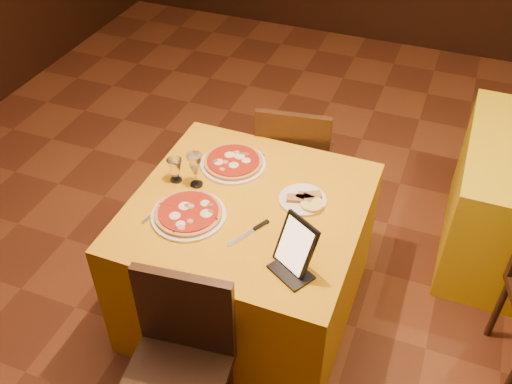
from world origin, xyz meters
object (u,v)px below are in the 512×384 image
(water_glass, at_px, (175,170))
(tablet, at_px, (296,245))
(pizza_near, at_px, (189,214))
(wine_glass, at_px, (195,170))
(main_table, at_px, (248,258))
(chair_main_far, at_px, (296,161))
(chair_main_near, at_px, (174,383))
(pizza_far, at_px, (233,163))

(water_glass, xyz_separation_m, tablet, (0.73, -0.33, 0.06))
(pizza_near, xyz_separation_m, wine_glass, (-0.07, 0.22, 0.08))
(main_table, bearing_deg, wine_glass, 171.37)
(chair_main_far, height_order, wine_glass, wine_glass)
(main_table, distance_m, chair_main_near, 0.83)
(main_table, distance_m, pizza_near, 0.49)
(main_table, bearing_deg, chair_main_near, -90.00)
(tablet, bearing_deg, chair_main_near, -91.33)
(chair_main_near, bearing_deg, wine_glass, 101.88)
(main_table, relative_size, water_glass, 8.46)
(main_table, height_order, pizza_far, pizza_far)
(pizza_far, xyz_separation_m, wine_glass, (-0.11, -0.21, 0.08))
(pizza_near, height_order, wine_glass, wine_glass)
(main_table, xyz_separation_m, pizza_near, (-0.23, -0.18, 0.39))
(chair_main_near, xyz_separation_m, water_glass, (-0.40, 0.87, 0.36))
(tablet, bearing_deg, chair_main_far, 137.36)
(wine_glass, bearing_deg, main_table, -8.63)
(pizza_near, relative_size, water_glass, 2.72)
(chair_main_far, bearing_deg, pizza_near, 68.02)
(water_glass, bearing_deg, wine_glass, 2.62)
(wine_glass, height_order, water_glass, wine_glass)
(pizza_near, distance_m, wine_glass, 0.25)
(main_table, xyz_separation_m, chair_main_near, (0.00, -0.83, 0.08))
(main_table, relative_size, wine_glass, 5.79)
(main_table, bearing_deg, chair_main_far, 90.00)
(pizza_near, distance_m, tablet, 0.58)
(chair_main_far, height_order, water_glass, chair_main_far)
(main_table, xyz_separation_m, wine_glass, (-0.29, 0.04, 0.47))
(wine_glass, relative_size, tablet, 0.78)
(chair_main_near, distance_m, pizza_near, 0.75)
(main_table, xyz_separation_m, tablet, (0.33, -0.29, 0.49))
(pizza_near, distance_m, water_glass, 0.29)
(chair_main_near, relative_size, pizza_far, 2.68)
(chair_main_near, xyz_separation_m, pizza_far, (-0.18, 1.08, 0.31))
(chair_main_far, relative_size, pizza_near, 2.58)
(chair_main_far, relative_size, pizza_far, 2.68)
(chair_main_near, height_order, tablet, tablet)
(chair_main_far, xyz_separation_m, tablet, (0.33, -1.07, 0.41))
(main_table, height_order, chair_main_near, chair_main_near)
(main_table, bearing_deg, tablet, -41.02)
(pizza_near, bearing_deg, tablet, -11.08)
(chair_main_far, height_order, pizza_near, chair_main_far)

